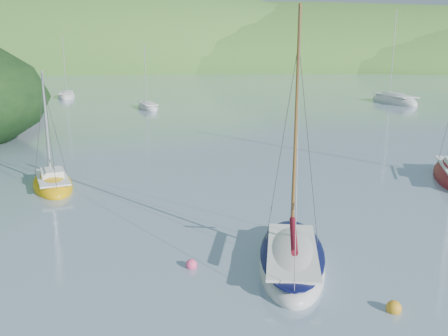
{
  "coord_description": "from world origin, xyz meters",
  "views": [
    {
      "loc": [
        -1.44,
        -17.83,
        8.47
      ],
      "look_at": [
        -1.5,
        8.0,
        1.89
      ],
      "focal_mm": 40.0,
      "sensor_mm": 36.0,
      "label": 1
    }
  ],
  "objects_px": {
    "daysailer_white": "(292,260)",
    "distant_sloop_b": "(394,101)",
    "distant_sloop_c": "(67,97)",
    "distant_sloop_a": "(148,107)",
    "sailboat_yellow": "(53,184)"
  },
  "relations": [
    {
      "from": "daysailer_white",
      "to": "distant_sloop_b",
      "type": "height_order",
      "value": "distant_sloop_b"
    },
    {
      "from": "sailboat_yellow",
      "to": "distant_sloop_c",
      "type": "height_order",
      "value": "distant_sloop_c"
    },
    {
      "from": "sailboat_yellow",
      "to": "distant_sloop_b",
      "type": "bearing_deg",
      "value": 26.94
    },
    {
      "from": "daysailer_white",
      "to": "distant_sloop_c",
      "type": "height_order",
      "value": "daysailer_white"
    },
    {
      "from": "daysailer_white",
      "to": "distant_sloop_c",
      "type": "relative_size",
      "value": 1.02
    },
    {
      "from": "distant_sloop_a",
      "to": "distant_sloop_c",
      "type": "distance_m",
      "value": 19.47
    },
    {
      "from": "distant_sloop_b",
      "to": "daysailer_white",
      "type": "bearing_deg",
      "value": -127.44
    },
    {
      "from": "daysailer_white",
      "to": "distant_sloop_b",
      "type": "relative_size",
      "value": 0.76
    },
    {
      "from": "sailboat_yellow",
      "to": "distant_sloop_b",
      "type": "height_order",
      "value": "distant_sloop_b"
    },
    {
      "from": "distant_sloop_b",
      "to": "distant_sloop_c",
      "type": "xyz_separation_m",
      "value": [
        -48.42,
        6.58,
        -0.04
      ]
    },
    {
      "from": "distant_sloop_b",
      "to": "distant_sloop_c",
      "type": "bearing_deg",
      "value": 156.8
    },
    {
      "from": "daysailer_white",
      "to": "sailboat_yellow",
      "type": "bearing_deg",
      "value": 146.35
    },
    {
      "from": "distant_sloop_b",
      "to": "distant_sloop_a",
      "type": "bearing_deg",
      "value": 175.2
    },
    {
      "from": "daysailer_white",
      "to": "sailboat_yellow",
      "type": "relative_size",
      "value": 1.4
    },
    {
      "from": "distant_sloop_c",
      "to": "daysailer_white",
      "type": "bearing_deg",
      "value": -79.88
    }
  ]
}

